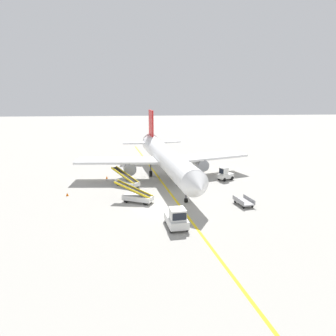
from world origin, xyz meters
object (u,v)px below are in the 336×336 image
(pushback_tug, at_px, (177,218))
(belt_loader_forward_hold, at_px, (127,181))
(ground_crew_marshaller, at_px, (177,180))
(safety_cone_nose_left, at_px, (67,194))
(safety_cone_wingtip_right, at_px, (178,173))
(airliner, at_px, (166,157))
(safety_cone_wingtip_left, at_px, (107,177))
(baggage_tug_near_wing, at_px, (225,174))
(baggage_cart_loaded, at_px, (244,201))
(safety_cone_nose_right, at_px, (189,169))
(belt_loader_aft_hold, at_px, (137,196))

(pushback_tug, relative_size, belt_loader_forward_hold, 0.85)
(ground_crew_marshaller, bearing_deg, safety_cone_nose_left, -167.43)
(ground_crew_marshaller, bearing_deg, safety_cone_wingtip_right, 81.76)
(airliner, distance_m, safety_cone_wingtip_left, 9.99)
(baggage_tug_near_wing, bearing_deg, airliner, 167.55)
(safety_cone_nose_left, bearing_deg, pushback_tug, -40.25)
(baggage_cart_loaded, xyz_separation_m, safety_cone_nose_right, (-4.01, 18.71, -0.25))
(ground_crew_marshaller, bearing_deg, pushback_tug, -96.65)
(safety_cone_nose_left, xyz_separation_m, safety_cone_wingtip_right, (16.16, 10.00, 0.00))
(airliner, height_order, safety_cone_nose_left, airliner)
(safety_cone_wingtip_left, relative_size, safety_cone_wingtip_right, 1.00)
(airliner, height_order, ground_crew_marshaller, airliner)
(airliner, bearing_deg, baggage_tug_near_wing, -12.45)
(airliner, xyz_separation_m, belt_loader_forward_hold, (-6.03, -4.20, -2.64))
(belt_loader_forward_hold, height_order, safety_cone_nose_right, belt_loader_forward_hold)
(belt_loader_forward_hold, distance_m, safety_cone_wingtip_right, 10.40)
(safety_cone_wingtip_left, bearing_deg, airliner, -2.50)
(belt_loader_forward_hold, bearing_deg, safety_cone_wingtip_right, 36.66)
(safety_cone_wingtip_right, bearing_deg, baggage_tug_near_wing, -30.32)
(safety_cone_wingtip_left, bearing_deg, belt_loader_aft_hold, -67.14)
(baggage_tug_near_wing, distance_m, safety_cone_nose_left, 23.83)
(baggage_tug_near_wing, relative_size, safety_cone_nose_right, 6.20)
(pushback_tug, distance_m, baggage_cart_loaded, 10.73)
(safety_cone_nose_left, height_order, safety_cone_wingtip_right, same)
(pushback_tug, height_order, safety_cone_nose_left, pushback_tug)
(airliner, height_order, baggage_cart_loaded, airliner)
(airliner, xyz_separation_m, pushback_tug, (-0.38, -19.40, -2.42))
(airliner, bearing_deg, baggage_cart_loaded, -57.62)
(belt_loader_aft_hold, bearing_deg, ground_crew_marshaller, 48.91)
(ground_crew_marshaller, bearing_deg, baggage_tug_near_wing, 18.13)
(pushback_tug, distance_m, safety_cone_nose_right, 25.12)
(pushback_tug, relative_size, safety_cone_wingtip_right, 8.63)
(pushback_tug, bearing_deg, belt_loader_forward_hold, 110.37)
(belt_loader_aft_hold, bearing_deg, safety_cone_wingtip_right, 62.93)
(safety_cone_nose_right, height_order, safety_cone_wingtip_right, same)
(safety_cone_wingtip_left, bearing_deg, safety_cone_nose_left, -117.68)
(safety_cone_nose_right, bearing_deg, safety_cone_wingtip_left, -161.07)
(safety_cone_nose_left, xyz_separation_m, safety_cone_nose_right, (18.41, 13.21, 0.00))
(ground_crew_marshaller, relative_size, safety_cone_wingtip_right, 3.86)
(baggage_tug_near_wing, relative_size, ground_crew_marshaller, 1.61)
(baggage_tug_near_wing, bearing_deg, safety_cone_nose_left, -165.50)
(safety_cone_nose_left, distance_m, safety_cone_wingtip_right, 19.00)
(ground_crew_marshaller, relative_size, safety_cone_nose_left, 3.86)
(pushback_tug, height_order, belt_loader_forward_hold, belt_loader_forward_hold)
(baggage_tug_near_wing, relative_size, belt_loader_forward_hold, 0.61)
(pushback_tug, distance_m, ground_crew_marshaller, 14.90)
(belt_loader_aft_hold, relative_size, ground_crew_marshaller, 2.98)
(baggage_cart_loaded, relative_size, safety_cone_wingtip_right, 8.73)
(pushback_tug, xyz_separation_m, safety_cone_nose_left, (-13.48, 11.41, -0.77))
(baggage_tug_near_wing, distance_m, safety_cone_wingtip_right, 8.03)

